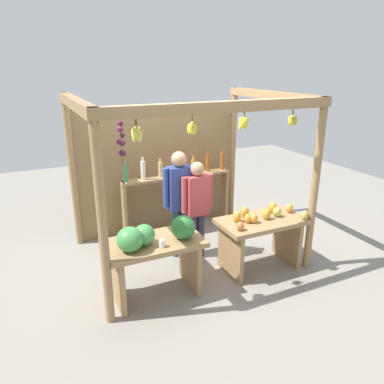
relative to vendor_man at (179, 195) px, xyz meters
name	(u,v)px	position (x,y,z in m)	size (l,w,h in m)	color
ground_plane	(186,254)	(0.10, -0.01, -0.95)	(12.00, 12.00, 0.00)	gray
market_stall	(173,158)	(0.09, 0.44, 0.44)	(2.91, 2.20, 2.34)	#99754C
fruit_counter_left	(154,248)	(-0.68, -0.83, -0.28)	(1.17, 0.64, 1.02)	#99754C
fruit_counter_right	(261,231)	(0.87, -0.80, -0.39)	(1.17, 0.64, 0.89)	#99754C
bottle_shelf_unit	(177,187)	(0.29, 0.77, -0.15)	(1.86, 0.22, 1.36)	#99754C
vendor_man	(179,195)	(0.00, 0.00, 0.00)	(0.48, 0.21, 1.58)	#2D404B
vendor_woman	(197,202)	(0.21, -0.14, -0.09)	(0.48, 0.20, 1.45)	#3A3555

